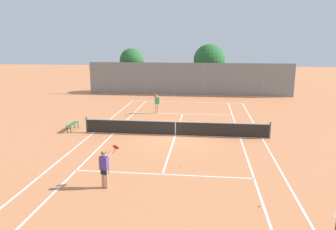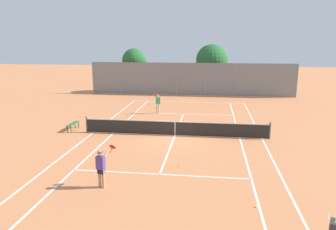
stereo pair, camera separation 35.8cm
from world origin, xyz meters
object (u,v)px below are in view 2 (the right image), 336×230
Objects in this scene: loose_tennis_ball_3 at (179,166)px; player_near_side at (101,166)px; tennis_net at (175,128)px; player_far_left at (158,102)px; courtside_bench at (73,124)px; tree_behind_left at (134,61)px; loose_tennis_ball_1 at (211,148)px; loose_tennis_ball_4 at (211,112)px; tree_behind_right at (212,61)px; loose_tennis_ball_5 at (256,207)px; loose_tennis_ball_0 at (232,130)px.

player_near_side is at bearing -137.26° from loose_tennis_ball_3.
tennis_net is 6.76× the size of player_near_side.
player_far_left reaches higher than tennis_net.
tennis_net is at bearing -3.24° from courtside_bench.
tree_behind_left reaches higher than courtside_bench.
loose_tennis_ball_4 is at bearing 90.51° from loose_tennis_ball_1.
player_far_left is 1.18× the size of courtside_bench.
tree_behind_right is at bearing 80.86° from player_near_side.
loose_tennis_ball_5 is at bearing -86.46° from tree_behind_right.
courtside_bench is at bearing -143.60° from loose_tennis_ball_4.
loose_tennis_ball_4 is (2.25, 7.30, -0.48)m from tennis_net.
courtside_bench is at bearing 163.96° from loose_tennis_ball_1.
player_far_left reaches higher than loose_tennis_ball_1.
courtside_bench reaches higher than loose_tennis_ball_1.
player_near_side is 0.32× the size of tree_behind_right.
tree_behind_left is (-4.67, 25.95, 2.71)m from player_near_side.
tree_behind_right is (-1.49, 17.71, 3.61)m from loose_tennis_ball_0.
tree_behind_right is (4.42, 13.04, 2.71)m from player_far_left.
tennis_net is 181.82× the size of loose_tennis_ball_4.
player_near_side is at bearing -99.14° from tree_behind_right.
tree_behind_right reaches higher than loose_tennis_ball_3.
loose_tennis_ball_0 is at bearing -56.72° from tree_behind_left.
tennis_net is 181.82× the size of loose_tennis_ball_5.
tennis_net reaches higher than courtside_bench.
courtside_bench is 0.27× the size of tree_behind_right.
loose_tennis_ball_4 is at bearing 83.41° from loose_tennis_ball_3.
tree_behind_left is at bearing 130.69° from loose_tennis_ball_4.
loose_tennis_ball_3 and loose_tennis_ball_4 have the same top height.
tennis_net is at bearing -107.13° from loose_tennis_ball_4.
player_far_left is 26.88× the size of loose_tennis_ball_3.
tennis_net is 4.15m from loose_tennis_ball_0.
courtside_bench is at bearing 139.84° from loose_tennis_ball_5.
tree_behind_left is at bearing 89.20° from courtside_bench.
player_far_left is 7.79m from courtside_bench.
loose_tennis_ball_5 is at bearing -8.40° from player_near_side.
loose_tennis_ball_4 is 0.01× the size of tree_behind_right.
loose_tennis_ball_3 is at bearing -35.84° from courtside_bench.
courtside_bench is (-11.11, 9.37, 0.38)m from loose_tennis_ball_5.
player_far_left is at bearing 104.21° from loose_tennis_ball_3.
tree_behind_left is (-6.86, 17.89, 3.13)m from tennis_net.
player_near_side is at bearing -106.11° from loose_tennis_ball_4.
loose_tennis_ball_4 is (1.46, 12.60, 0.00)m from loose_tennis_ball_3.
loose_tennis_ball_5 is 14.54m from courtside_bench.
tennis_net reaches higher than loose_tennis_ball_5.
loose_tennis_ball_0 is 18.14m from tree_behind_right.
courtside_bench is at bearing -172.95° from loose_tennis_ball_0.
player_near_side is 26.88× the size of loose_tennis_ball_5.
tree_behind_right reaches higher than player_near_side.
loose_tennis_ball_1 is 22.49m from tree_behind_left.
loose_tennis_ball_0 is 10.93m from courtside_bench.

